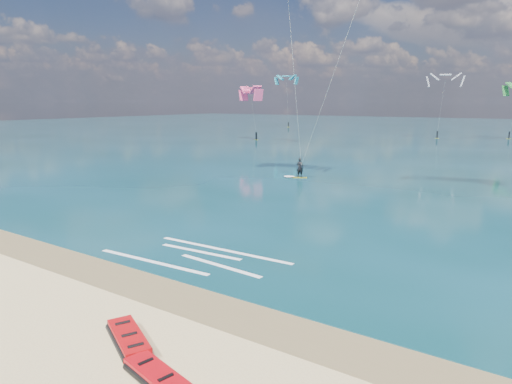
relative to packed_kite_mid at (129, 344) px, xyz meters
The scene contains 7 objects.
ground 40.55m from the packed_kite_mid, 95.65° to the left, with size 320.00×320.00×0.00m, color tan.
wet_sand_strip 5.21m from the packed_kite_mid, 139.96° to the left, with size 320.00×2.40×0.01m, color brown.
sea 104.43m from the packed_kite_mid, 92.19° to the left, with size 320.00×200.00×0.04m, color #093234.
packed_kite_mid is the anchor object (origin of this frame).
kitesurfer_main 29.16m from the packed_kite_mid, 105.92° to the left, with size 12.04×7.88×19.16m.
shoreline_foam 7.82m from the packed_kite_mid, 115.16° to the left, with size 8.63×3.65×0.01m.
distant_kites 81.80m from the packed_kite_mid, 99.15° to the left, with size 91.05×43.11×13.63m.
Camera 1 is at (14.13, -8.64, 7.15)m, focal length 32.00 mm.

